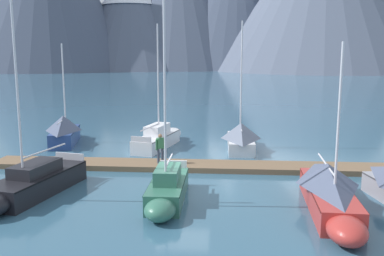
{
  "coord_description": "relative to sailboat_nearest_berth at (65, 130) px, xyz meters",
  "views": [
    {
      "loc": [
        1.74,
        -19.62,
        6.45
      ],
      "look_at": [
        0.0,
        6.0,
        2.0
      ],
      "focal_mm": 39.99,
      "sensor_mm": 36.0,
      "label": 1
    }
  ],
  "objects": [
    {
      "name": "mountain_north_horn",
      "position": [
        81.8,
        175.76,
        25.25
      ],
      "size": [
        90.53,
        90.53,
        49.5
      ],
      "color": "#424C60",
      "rests_on": "ground"
    },
    {
      "name": "sailboat_mid_dock_starboard",
      "position": [
        8.98,
        -12.04,
        -0.4
      ],
      "size": [
        1.5,
        5.59,
        8.94
      ],
      "color": "#336B56",
      "rests_on": "ground"
    },
    {
      "name": "sailboat_outer_slip",
      "position": [
        15.83,
        -12.58,
        -0.14
      ],
      "size": [
        2.14,
        7.47,
        6.91
      ],
      "color": "#B2332D",
      "rests_on": "ground"
    },
    {
      "name": "person_on_dock",
      "position": [
        7.88,
        -6.27,
        0.25
      ],
      "size": [
        0.48,
        0.41,
        1.69
      ],
      "color": "#384256",
      "rests_on": "dock"
    },
    {
      "name": "mountain_central_massif",
      "position": [
        -26.93,
        153.11,
        20.92
      ],
      "size": [
        62.61,
        62.61,
        42.39
      ],
      "color": "#4C566B",
      "rests_on": "ground"
    },
    {
      "name": "dock",
      "position": [
        9.55,
        -6.24,
        -0.86
      ],
      "size": [
        22.8,
        2.34,
        0.3
      ],
      "color": "brown",
      "rests_on": "ground"
    },
    {
      "name": "ground_plane",
      "position": [
        9.55,
        -10.24,
        -1.01
      ],
      "size": [
        700.0,
        700.0,
        0.0
      ],
      "primitive_type": "plane",
      "color": "#335B75"
    },
    {
      "name": "sailboat_second_berth",
      "position": [
        2.68,
        -11.61,
        -0.39
      ],
      "size": [
        3.13,
        6.88,
        8.68
      ],
      "color": "black",
      "rests_on": "ground"
    },
    {
      "name": "sailboat_mid_dock_port",
      "position": [
        7.01,
        -0.4,
        -0.38
      ],
      "size": [
        2.97,
        6.95,
        8.47
      ],
      "color": "silver",
      "rests_on": "ground"
    },
    {
      "name": "sailboat_far_berth",
      "position": [
        12.66,
        -1.08,
        -0.11
      ],
      "size": [
        1.93,
        5.84,
        8.65
      ],
      "color": "white",
      "rests_on": "ground"
    },
    {
      "name": "sailboat_nearest_berth",
      "position": [
        0.0,
        0.0,
        0.0
      ],
      "size": [
        2.61,
        5.89,
        7.21
      ],
      "color": "navy",
      "rests_on": "ground"
    },
    {
      "name": "mooring_buoy_channel_marker",
      "position": [
        8.56,
        -8.33,
        -0.79
      ],
      "size": [
        0.44,
        0.44,
        0.52
      ],
      "color": "yellow",
      "rests_on": "ground"
    }
  ]
}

